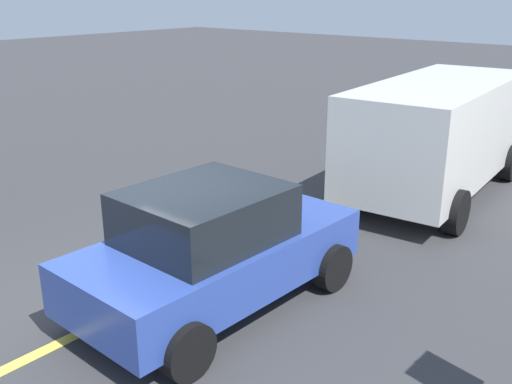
# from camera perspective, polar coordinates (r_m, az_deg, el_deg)

# --- Properties ---
(ground_plane) EXTENTS (80.00, 80.00, 0.00)m
(ground_plane) POSITION_cam_1_polar(r_m,az_deg,el_deg) (7.88, -11.53, -10.74)
(ground_plane) COLOR #38383A
(lane_marking_centre) EXTENTS (28.00, 0.16, 0.01)m
(lane_marking_centre) POSITION_cam_1_polar(r_m,az_deg,el_deg) (9.77, 2.36, -4.20)
(lane_marking_centre) COLOR #E0D14C
(white_van) EXTENTS (5.36, 2.65, 2.20)m
(white_van) POSITION_cam_1_polar(r_m,az_deg,el_deg) (11.90, 17.02, 5.63)
(white_van) COLOR silver
(white_van) RESTS_ON ground_plane
(car_blue_approaching) EXTENTS (3.86, 2.04, 1.60)m
(car_blue_approaching) POSITION_cam_1_polar(r_m,az_deg,el_deg) (7.43, -4.09, -5.33)
(car_blue_approaching) COLOR #2D479E
(car_blue_approaching) RESTS_ON ground_plane
(car_silver_behind_van) EXTENTS (4.06, 2.11, 1.58)m
(car_silver_behind_van) POSITION_cam_1_polar(r_m,az_deg,el_deg) (18.58, 22.20, 8.17)
(car_silver_behind_van) COLOR #B7BABF
(car_silver_behind_van) RESTS_ON ground_plane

